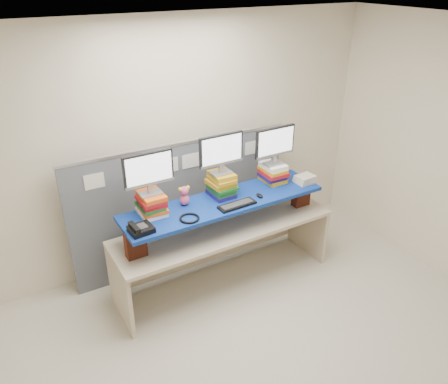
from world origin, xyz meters
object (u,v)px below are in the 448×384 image
desk (224,237)px  keyboard (237,205)px  monitor_left (149,171)px  monitor_center (221,152)px  monitor_right (275,143)px  desk_phone (140,229)px  blue_board (224,202)px

desk → keyboard: keyboard is taller
monitor_left → keyboard: 0.96m
monitor_center → monitor_right: 0.67m
desk_phone → monitor_left: bearing=44.9°
keyboard → desk_phone: desk_phone is taller
monitor_left → monitor_center: (0.78, 0.02, 0.03)m
monitor_left → monitor_right: bearing=-0.0°
blue_board → keyboard: bearing=-70.8°
desk_phone → monitor_center: bearing=9.9°
blue_board → keyboard: 0.18m
keyboard → monitor_left: bearing=158.6°
keyboard → desk: bearing=107.2°
monitor_center → desk_phone: bearing=-165.9°
desk → monitor_right: 1.15m
desk → desk_phone: size_ratio=10.79×
monitor_right → keyboard: monitor_right is taller
blue_board → monitor_center: (0.03, 0.12, 0.51)m
monitor_center → monitor_right: monitor_center is taller
monitor_center → monitor_right: bearing=-0.0°
blue_board → desk_phone: bearing=-172.1°
monitor_right → keyboard: size_ratio=1.20×
monitor_left → desk_phone: 0.54m
monitor_left → monitor_center: bearing=-0.0°
blue_board → monitor_center: bearing=72.5°
blue_board → monitor_left: size_ratio=4.45×
desk → monitor_center: size_ratio=4.98×
monitor_center → desk_phone: size_ratio=2.17×
monitor_center → desk_phone: monitor_center is taller
desk → monitor_left: (-0.74, 0.10, 0.91)m
desk → keyboard: 0.49m
blue_board → monitor_right: 0.86m
monitor_right → monitor_left: bearing=180.0°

